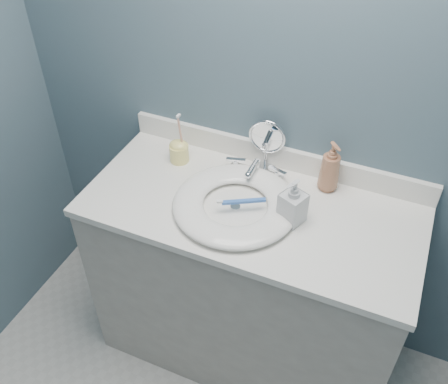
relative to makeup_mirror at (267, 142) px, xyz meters
The scene contains 12 objects.
back_wall 0.21m from the makeup_mirror, 45.79° to the left, with size 2.20×0.02×2.40m, color #48616D.
vanity_cabinet 0.62m from the makeup_mirror, 81.93° to the right, with size 1.20×0.55×0.85m, color #B7B1A7.
countertop 0.28m from the makeup_mirror, 81.93° to the right, with size 1.22×0.57×0.03m, color white.
backsplash 0.08m from the makeup_mirror, 34.04° to the left, with size 1.22×0.02×0.09m, color white.
basin 0.29m from the makeup_mirror, 93.38° to the right, with size 0.45×0.45×0.04m, color white, non-canonical shape.
drain 0.29m from the makeup_mirror, 93.38° to the right, with size 0.04×0.04×0.01m, color silver.
faucet 0.12m from the makeup_mirror, 102.32° to the right, with size 0.25×0.13×0.07m.
makeup_mirror is the anchor object (origin of this frame).
soap_bottle_amber 0.26m from the makeup_mirror, ahead, with size 0.08×0.08×0.20m, color #9F6648.
soap_bottle_clear 0.31m from the makeup_mirror, 53.49° to the right, with size 0.08×0.08×0.18m, color silver.
toothbrush_holder 0.35m from the makeup_mirror, 162.97° to the right, with size 0.08×0.08×0.22m.
toothbrush_lying 0.28m from the makeup_mirror, 87.97° to the right, with size 0.16×0.10×0.02m.
Camera 1 is at (0.43, -0.27, 2.10)m, focal length 40.00 mm.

